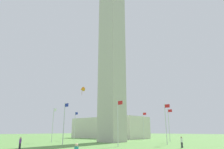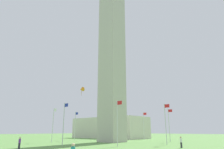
{
  "view_description": "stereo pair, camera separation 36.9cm",
  "coord_description": "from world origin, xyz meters",
  "px_view_note": "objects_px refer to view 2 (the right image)",
  "views": [
    {
      "loc": [
        31.9,
        -36.93,
        2.57
      ],
      "look_at": [
        0.0,
        0.0,
        16.1
      ],
      "focal_mm": 32.47,
      "sensor_mm": 36.0,
      "label": 1
    },
    {
      "loc": [
        32.18,
        -36.68,
        2.57
      ],
      "look_at": [
        0.0,
        0.0,
        16.1
      ],
      "focal_mm": 32.47,
      "sensor_mm": 36.0,
      "label": 2
    }
  ],
  "objects_px": {
    "flagpole_nw": "(118,121)",
    "kite_orange_delta": "(82,89)",
    "flagpole_s": "(75,124)",
    "distant_building": "(109,128)",
    "flagpole_w": "(64,121)",
    "person_purple_shirt": "(19,143)",
    "flagpole_n": "(166,122)",
    "flagpole_sw": "(53,123)",
    "flagpole_se": "(109,125)",
    "flagpole_ne": "(169,123)",
    "obelisk_monument": "(112,50)",
    "flagpole_e": "(144,125)",
    "person_white_shirt": "(181,142)"
  },
  "relations": [
    {
      "from": "flagpole_nw",
      "to": "kite_orange_delta",
      "type": "xyz_separation_m",
      "value": [
        -5.68,
        -3.38,
        5.62
      ]
    },
    {
      "from": "flagpole_s",
      "to": "distant_building",
      "type": "height_order",
      "value": "flagpole_s"
    },
    {
      "from": "flagpole_w",
      "to": "person_purple_shirt",
      "type": "bearing_deg",
      "value": -79.4
    },
    {
      "from": "flagpole_n",
      "to": "flagpole_sw",
      "type": "relative_size",
      "value": 1.0
    },
    {
      "from": "flagpole_sw",
      "to": "distant_building",
      "type": "height_order",
      "value": "flagpole_sw"
    },
    {
      "from": "flagpole_nw",
      "to": "kite_orange_delta",
      "type": "distance_m",
      "value": 8.68
    },
    {
      "from": "flagpole_se",
      "to": "flagpole_sw",
      "type": "distance_m",
      "value": 19.3
    },
    {
      "from": "flagpole_ne",
      "to": "person_purple_shirt",
      "type": "bearing_deg",
      "value": -104.12
    },
    {
      "from": "flagpole_se",
      "to": "person_purple_shirt",
      "type": "bearing_deg",
      "value": -70.57
    },
    {
      "from": "flagpole_w",
      "to": "distant_building",
      "type": "bearing_deg",
      "value": 118.54
    },
    {
      "from": "flagpole_se",
      "to": "distant_building",
      "type": "distance_m",
      "value": 11.51
    },
    {
      "from": "flagpole_n",
      "to": "flagpole_sw",
      "type": "bearing_deg",
      "value": -157.5
    },
    {
      "from": "flagpole_nw",
      "to": "obelisk_monument",
      "type": "bearing_deg",
      "value": 135.19
    },
    {
      "from": "flagpole_e",
      "to": "person_purple_shirt",
      "type": "xyz_separation_m",
      "value": [
        1.62,
        -35.94,
        -3.37
      ]
    },
    {
      "from": "flagpole_w",
      "to": "distant_building",
      "type": "height_order",
      "value": "flagpole_w"
    },
    {
      "from": "flagpole_n",
      "to": "flagpole_se",
      "type": "xyz_separation_m",
      "value": [
        -23.3,
        9.65,
        0.0
      ]
    },
    {
      "from": "obelisk_monument",
      "to": "kite_orange_delta",
      "type": "bearing_deg",
      "value": -72.82
    },
    {
      "from": "person_white_shirt",
      "to": "distant_building",
      "type": "height_order",
      "value": "distant_building"
    },
    {
      "from": "flagpole_se",
      "to": "kite_orange_delta",
      "type": "distance_m",
      "value": 27.05
    },
    {
      "from": "flagpole_s",
      "to": "person_purple_shirt",
      "type": "xyz_separation_m",
      "value": [
        15.27,
        -22.29,
        -3.37
      ]
    },
    {
      "from": "flagpole_ne",
      "to": "kite_orange_delta",
      "type": "bearing_deg",
      "value": -104.07
    },
    {
      "from": "person_white_shirt",
      "to": "distant_building",
      "type": "distance_m",
      "value": 42.53
    },
    {
      "from": "obelisk_monument",
      "to": "flagpole_w",
      "type": "distance_m",
      "value": 23.01
    },
    {
      "from": "person_white_shirt",
      "to": "kite_orange_delta",
      "type": "height_order",
      "value": "kite_orange_delta"
    },
    {
      "from": "kite_orange_delta",
      "to": "distant_building",
      "type": "relative_size",
      "value": 0.06
    },
    {
      "from": "person_purple_shirt",
      "to": "distant_building",
      "type": "xyz_separation_m",
      "value": [
        -18.94,
        40.49,
        2.63
      ]
    },
    {
      "from": "flagpole_s",
      "to": "distant_building",
      "type": "bearing_deg",
      "value": 101.41
    },
    {
      "from": "flagpole_s",
      "to": "flagpole_se",
      "type": "bearing_deg",
      "value": 67.5
    },
    {
      "from": "flagpole_e",
      "to": "distant_building",
      "type": "relative_size",
      "value": 0.28
    },
    {
      "from": "person_purple_shirt",
      "to": "distant_building",
      "type": "height_order",
      "value": "distant_building"
    },
    {
      "from": "flagpole_e",
      "to": "flagpole_s",
      "type": "bearing_deg",
      "value": -135.0
    },
    {
      "from": "flagpole_s",
      "to": "kite_orange_delta",
      "type": "xyz_separation_m",
      "value": [
        17.62,
        -13.03,
        5.62
      ]
    },
    {
      "from": "flagpole_e",
      "to": "obelisk_monument",
      "type": "bearing_deg",
      "value": -90.26
    },
    {
      "from": "flagpole_w",
      "to": "flagpole_sw",
      "type": "bearing_deg",
      "value": 157.5
    },
    {
      "from": "flagpole_se",
      "to": "flagpole_n",
      "type": "bearing_deg",
      "value": -22.5
    },
    {
      "from": "obelisk_monument",
      "to": "flagpole_e",
      "type": "relative_size",
      "value": 5.96
    },
    {
      "from": "person_purple_shirt",
      "to": "flagpole_ne",
      "type": "bearing_deg",
      "value": -4.74
    },
    {
      "from": "flagpole_se",
      "to": "person_purple_shirt",
      "type": "height_order",
      "value": "flagpole_se"
    },
    {
      "from": "flagpole_sw",
      "to": "flagpole_nw",
      "type": "relative_size",
      "value": 1.0
    },
    {
      "from": "flagpole_e",
      "to": "kite_orange_delta",
      "type": "distance_m",
      "value": 27.56
    },
    {
      "from": "flagpole_w",
      "to": "person_white_shirt",
      "type": "distance_m",
      "value": 20.71
    },
    {
      "from": "flagpole_w",
      "to": "flagpole_nw",
      "type": "relative_size",
      "value": 1.0
    },
    {
      "from": "flagpole_nw",
      "to": "person_white_shirt",
      "type": "relative_size",
      "value": 4.55
    },
    {
      "from": "flagpole_n",
      "to": "obelisk_monument",
      "type": "bearing_deg",
      "value": 180.0
    },
    {
      "from": "flagpole_sw",
      "to": "flagpole_se",
      "type": "bearing_deg",
      "value": 90.0
    },
    {
      "from": "flagpole_e",
      "to": "person_white_shirt",
      "type": "bearing_deg",
      "value": -45.01
    },
    {
      "from": "flagpole_sw",
      "to": "flagpole_nw",
      "type": "bearing_deg",
      "value": -0.0
    },
    {
      "from": "obelisk_monument",
      "to": "person_purple_shirt",
      "type": "xyz_separation_m",
      "value": [
        1.68,
        -22.29,
        -21.89
      ]
    },
    {
      "from": "kite_orange_delta",
      "to": "flagpole_e",
      "type": "bearing_deg",
      "value": 98.46
    },
    {
      "from": "obelisk_monument",
      "to": "flagpole_sw",
      "type": "bearing_deg",
      "value": -134.81
    }
  ]
}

